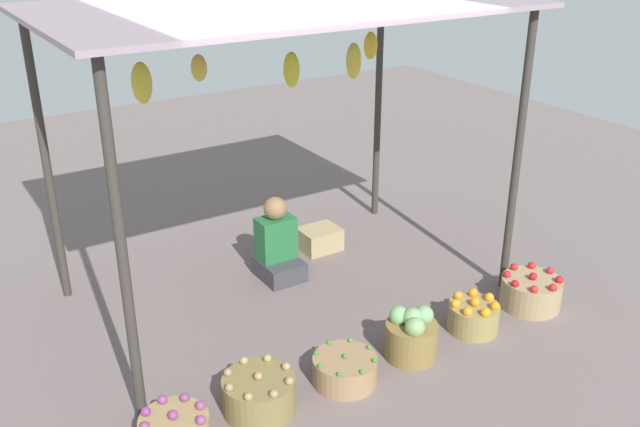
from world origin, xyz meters
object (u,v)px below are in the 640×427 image
at_px(vendor_person, 277,247).
at_px(basket_red_apples, 531,292).
at_px(basket_potatoes, 259,394).
at_px(basket_cabbages, 412,335).
at_px(basket_oranges, 473,316).
at_px(basket_green_chilies, 345,370).
at_px(wooden_crate_near_vendor, 320,239).

xyz_separation_m(vendor_person, basket_red_apples, (1.57, -1.62, -0.16)).
relative_size(basket_potatoes, basket_cabbages, 1.20).
bearing_deg(basket_oranges, basket_green_chilies, -179.52).
bearing_deg(basket_red_apples, vendor_person, 134.01).
height_order(vendor_person, basket_oranges, vendor_person).
xyz_separation_m(basket_cabbages, basket_oranges, (0.66, 0.02, -0.06)).
distance_m(basket_cabbages, basket_oranges, 0.66).
relative_size(vendor_person, basket_potatoes, 1.55).
height_order(basket_oranges, wooden_crate_near_vendor, basket_oranges).
distance_m(vendor_person, basket_oranges, 1.87).
xyz_separation_m(basket_green_chilies, wooden_crate_near_vendor, (0.99, 1.91, 0.01)).
bearing_deg(basket_cabbages, basket_potatoes, 176.89).
xyz_separation_m(basket_potatoes, basket_red_apples, (2.60, -0.04, 0.00)).
relative_size(vendor_person, basket_oranges, 1.90).
bearing_deg(wooden_crate_near_vendor, vendor_person, -157.09).
height_order(basket_red_apples, wooden_crate_near_vendor, basket_red_apples).
relative_size(basket_potatoes, basket_green_chilies, 1.07).
bearing_deg(basket_green_chilies, basket_red_apples, 0.69).
distance_m(basket_green_chilies, basket_red_apples, 1.94).
bearing_deg(basket_green_chilies, basket_oranges, 0.48).
height_order(vendor_person, basket_green_chilies, vendor_person).
relative_size(basket_cabbages, wooden_crate_near_vendor, 1.09).
height_order(vendor_person, wooden_crate_near_vendor, vendor_person).
relative_size(basket_potatoes, basket_red_apples, 0.99).
xyz_separation_m(basket_potatoes, basket_cabbages, (1.26, -0.07, 0.06)).
relative_size(vendor_person, wooden_crate_near_vendor, 2.02).
distance_m(basket_oranges, basket_red_apples, 0.68).
bearing_deg(basket_red_apples, basket_potatoes, 179.21).
distance_m(basket_cabbages, basket_red_apples, 1.34).
bearing_deg(basket_green_chilies, vendor_person, 77.33).
bearing_deg(basket_potatoes, basket_red_apples, -0.79).
relative_size(basket_green_chilies, basket_red_apples, 0.92).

